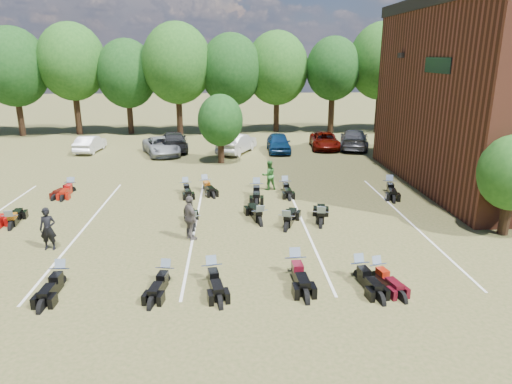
{
  "coord_description": "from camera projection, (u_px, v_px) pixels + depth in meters",
  "views": [
    {
      "loc": [
        -1.35,
        -16.93,
        7.48
      ],
      "look_at": [
        -0.14,
        4.0,
        1.2
      ],
      "focal_mm": 32.0,
      "sensor_mm": 36.0,
      "label": 1
    }
  ],
  "objects": [
    {
      "name": "car_5",
      "position": [
        237.0,
        143.0,
        36.36
      ],
      "size": [
        3.42,
        5.01,
        1.56
      ],
      "primitive_type": "imported",
      "rotation": [
        0.0,
        0.0,
        2.73
      ],
      "color": "beige",
      "rests_on": "ground"
    },
    {
      "name": "car_1",
      "position": [
        90.0,
        144.0,
        36.78
      ],
      "size": [
        1.68,
        4.1,
        1.32
      ],
      "primitive_type": "imported",
      "rotation": [
        0.0,
        0.0,
        3.07
      ],
      "color": "silver",
      "rests_on": "ground"
    },
    {
      "name": "motorcycle_6",
      "position": [
        377.0,
        279.0,
        15.9
      ],
      "size": [
        1.13,
        2.18,
        1.16
      ],
      "primitive_type": null,
      "rotation": [
        0.0,
        0.0,
        0.23
      ],
      "color": "#3F0911",
      "rests_on": "ground"
    },
    {
      "name": "motorcycle_15",
      "position": [
        71.0,
        192.0,
        25.98
      ],
      "size": [
        0.77,
        2.17,
        1.19
      ],
      "primitive_type": null,
      "rotation": [
        0.0,
        0.0,
        0.04
      ],
      "color": "maroon",
      "rests_on": "ground"
    },
    {
      "name": "motorcycle_1",
      "position": [
        62.0,
        285.0,
        15.52
      ],
      "size": [
        0.76,
        2.24,
        1.24
      ],
      "primitive_type": null,
      "rotation": [
        0.0,
        0.0,
        -0.02
      ],
      "color": "black",
      "rests_on": "ground"
    },
    {
      "name": "car_2",
      "position": [
        161.0,
        146.0,
        35.69
      ],
      "size": [
        3.79,
        5.37,
        1.36
      ],
      "primitive_type": "imported",
      "rotation": [
        0.0,
        0.0,
        0.35
      ],
      "color": "gray",
      "rests_on": "ground"
    },
    {
      "name": "person_black",
      "position": [
        48.0,
        229.0,
        18.11
      ],
      "size": [
        0.65,
        0.43,
        1.75
      ],
      "primitive_type": "imported",
      "rotation": [
        0.0,
        0.0,
        0.02
      ],
      "color": "black",
      "rests_on": "ground"
    },
    {
      "name": "motorcycle_13",
      "position": [
        321.0,
        226.0,
        20.84
      ],
      "size": [
        1.26,
        2.59,
        1.38
      ],
      "primitive_type": null,
      "rotation": [
        0.0,
        0.0,
        2.95
      ],
      "color": "black",
      "rests_on": "ground"
    },
    {
      "name": "motorcycle_17",
      "position": [
        205.0,
        190.0,
        26.47
      ],
      "size": [
        1.37,
        2.35,
        1.25
      ],
      "primitive_type": null,
      "rotation": [
        0.0,
        0.0,
        0.31
      ],
      "color": "black",
      "rests_on": "ground"
    },
    {
      "name": "car_7",
      "position": [
        354.0,
        139.0,
        38.03
      ],
      "size": [
        3.46,
        5.86,
        1.59
      ],
      "primitive_type": "imported",
      "rotation": [
        0.0,
        0.0,
        2.9
      ],
      "color": "#3B3B40",
      "rests_on": "ground"
    },
    {
      "name": "person_grey",
      "position": [
        190.0,
        218.0,
        19.07
      ],
      "size": [
        0.96,
        1.21,
        1.92
      ],
      "primitive_type": "imported",
      "rotation": [
        0.0,
        0.0,
        2.08
      ],
      "color": "#504945",
      "rests_on": "ground"
    },
    {
      "name": "young_tree_midfield",
      "position": [
        220.0,
        120.0,
        32.23
      ],
      "size": [
        3.2,
        3.2,
        4.7
      ],
      "color": "black",
      "rests_on": "ground"
    },
    {
      "name": "car_3",
      "position": [
        173.0,
        141.0,
        37.24
      ],
      "size": [
        2.98,
        5.56,
        1.53
      ],
      "primitive_type": "imported",
      "rotation": [
        0.0,
        0.0,
        3.31
      ],
      "color": "black",
      "rests_on": "ground"
    },
    {
      "name": "motorcycle_18",
      "position": [
        256.0,
        195.0,
        25.45
      ],
      "size": [
        0.93,
        2.51,
        1.38
      ],
      "primitive_type": null,
      "rotation": [
        0.0,
        0.0,
        -0.06
      ],
      "color": "black",
      "rests_on": "ground"
    },
    {
      "name": "motorcycle_12",
      "position": [
        286.0,
        230.0,
        20.41
      ],
      "size": [
        1.48,
        2.54,
        1.35
      ],
      "primitive_type": null,
      "rotation": [
        0.0,
        0.0,
        2.83
      ],
      "color": "black",
      "rests_on": "ground"
    },
    {
      "name": "person_green",
      "position": [
        269.0,
        175.0,
        26.32
      ],
      "size": [
        0.98,
        0.85,
        1.72
      ],
      "primitive_type": "imported",
      "rotation": [
        0.0,
        0.0,
        3.42
      ],
      "color": "#2D6C28",
      "rests_on": "ground"
    },
    {
      "name": "tree_line",
      "position": [
        232.0,
        68.0,
        44.27
      ],
      "size": [
        56.0,
        6.0,
        9.79
      ],
      "color": "black",
      "rests_on": "ground"
    },
    {
      "name": "parking_lines",
      "position": [
        196.0,
        224.0,
        21.11
      ],
      "size": [
        20.1,
        14.0,
        0.01
      ],
      "color": "silver",
      "rests_on": "ground"
    },
    {
      "name": "motorcycle_20",
      "position": [
        389.0,
        192.0,
        25.99
      ],
      "size": [
        1.25,
        2.58,
        1.38
      ],
      "primitive_type": null,
      "rotation": [
        0.0,
        0.0,
        -0.2
      ],
      "color": "black",
      "rests_on": "ground"
    },
    {
      "name": "motorcycle_4",
      "position": [
        359.0,
        279.0,
        15.94
      ],
      "size": [
        1.05,
        2.32,
        1.25
      ],
      "primitive_type": null,
      "rotation": [
        0.0,
        0.0,
        0.15
      ],
      "color": "black",
      "rests_on": "ground"
    },
    {
      "name": "motorcycle_5",
      "position": [
        295.0,
        275.0,
        16.22
      ],
      "size": [
        0.92,
        2.5,
        1.37
      ],
      "primitive_type": null,
      "rotation": [
        0.0,
        0.0,
        0.06
      ],
      "color": "black",
      "rests_on": "ground"
    },
    {
      "name": "motorcycle_10",
      "position": [
        260.0,
        224.0,
        21.06
      ],
      "size": [
        1.23,
        2.53,
        1.35
      ],
      "primitive_type": null,
      "rotation": [
        0.0,
        0.0,
        3.34
      ],
      "color": "black",
      "rests_on": "ground"
    },
    {
      "name": "motorcycle_2",
      "position": [
        212.0,
        281.0,
        15.75
      ],
      "size": [
        1.12,
        2.37,
        1.27
      ],
      "primitive_type": null,
      "rotation": [
        0.0,
        0.0,
        0.18
      ],
      "color": "black",
      "rests_on": "ground"
    },
    {
      "name": "motorcycle_16",
      "position": [
        186.0,
        192.0,
        26.02
      ],
      "size": [
        1.09,
        2.25,
        1.2
      ],
      "primitive_type": null,
      "rotation": [
        0.0,
        0.0,
        0.2
      ],
      "color": "black",
      "rests_on": "ground"
    },
    {
      "name": "car_4",
      "position": [
        279.0,
        143.0,
        36.75
      ],
      "size": [
        1.84,
        4.4,
        1.49
      ],
      "primitive_type": "imported",
      "rotation": [
        0.0,
        0.0,
        -0.02
      ],
      "color": "navy",
      "rests_on": "ground"
    },
    {
      "name": "motorcycle_8",
      "position": [
        12.0,
        229.0,
        20.54
      ],
      "size": [
        1.06,
        2.34,
        1.26
      ],
      "primitive_type": null,
      "rotation": [
        0.0,
        0.0,
        3.3
      ],
      "color": "black",
      "rests_on": "ground"
    },
    {
      "name": "motorcycle_3",
      "position": [
        166.0,
        283.0,
        15.63
      ],
      "size": [
        1.02,
        2.21,
        1.19
      ],
      "primitive_type": null,
      "rotation": [
        0.0,
        0.0,
        -0.17
      ],
      "color": "black",
      "rests_on": "ground"
    },
    {
      "name": "motorcycle_9",
      "position": [
        193.0,
        229.0,
        20.46
      ],
      "size": [
        1.02,
        2.34,
        1.26
      ],
      "primitive_type": null,
      "rotation": [
        0.0,
        0.0,
        3.28
      ],
      "color": "black",
      "rests_on": "ground"
    },
    {
      "name": "motorcycle_14",
      "position": [
        72.0,
        192.0,
        26.08
      ],
      "size": [
        1.26,
        2.23,
        1.18
      ],
      "primitive_type": null,
      "rotation": [
        0.0,
        0.0,
        -0.29
      ],
      "color": "#460D0A",
      "rests_on": "ground"
    },
    {
      "name": "ground",
      "position": [
        265.0,
        249.0,
        18.41
      ],
      "size": [
        160.0,
        160.0,
        0.0
      ],
      "primitive_type": "plane",
      "color": "brown",
      "rests_on": "ground"
    },
    {
      "name": "car_6",
      "position": [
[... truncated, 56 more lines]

